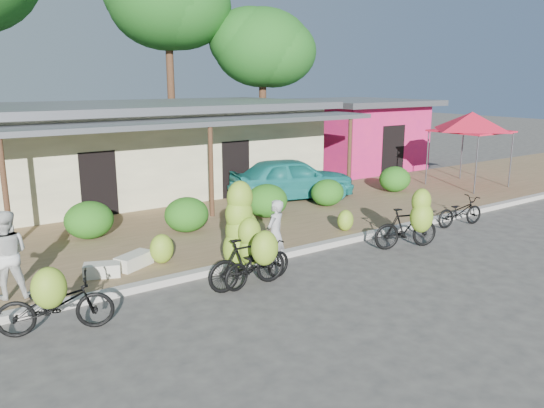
% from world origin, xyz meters
% --- Properties ---
extents(ground, '(100.00, 100.00, 0.00)m').
position_xyz_m(ground, '(0.00, 0.00, 0.00)').
color(ground, '#413F3C').
rests_on(ground, ground).
extents(sidewalk, '(60.00, 6.00, 0.12)m').
position_xyz_m(sidewalk, '(0.00, 5.00, 0.06)').
color(sidewalk, '#8E704C').
rests_on(sidewalk, ground).
extents(curb, '(60.00, 0.25, 0.15)m').
position_xyz_m(curb, '(0.00, 2.00, 0.07)').
color(curb, '#A8A399').
rests_on(curb, ground).
extents(shop_main, '(13.00, 8.50, 3.35)m').
position_xyz_m(shop_main, '(0.00, 10.93, 1.72)').
color(shop_main, beige).
rests_on(shop_main, ground).
extents(shop_pink, '(6.00, 6.00, 3.25)m').
position_xyz_m(shop_pink, '(10.50, 10.99, 1.67)').
color(shop_pink, '#DA215D').
rests_on(shop_pink, ground).
extents(tree_center_right, '(5.61, 5.52, 9.92)m').
position_xyz_m(tree_center_right, '(3.31, 16.61, 7.81)').
color(tree_center_right, '#513120').
rests_on(tree_center_right, ground).
extents(tree_near_right, '(4.88, 4.74, 7.60)m').
position_xyz_m(tree_near_right, '(7.31, 14.61, 5.79)').
color(tree_near_right, '#513120').
rests_on(tree_near_right, ground).
extents(hedge_1, '(1.26, 1.13, 0.98)m').
position_xyz_m(hedge_1, '(-3.75, 5.86, 0.61)').
color(hedge_1, '#176116').
rests_on(hedge_1, sidewalk).
extents(hedge_2, '(1.22, 1.10, 0.95)m').
position_xyz_m(hedge_2, '(-1.39, 4.99, 0.60)').
color(hedge_2, '#176116').
rests_on(hedge_2, sidewalk).
extents(hedge_3, '(1.29, 1.16, 1.01)m').
position_xyz_m(hedge_3, '(1.29, 5.04, 0.62)').
color(hedge_3, '#176116').
rests_on(hedge_3, sidewalk).
extents(hedge_4, '(1.13, 1.01, 0.88)m').
position_xyz_m(hedge_4, '(3.76, 5.13, 0.56)').
color(hedge_4, '#176116').
rests_on(hedge_4, sidewalk).
extents(hedge_5, '(1.20, 1.08, 0.94)m').
position_xyz_m(hedge_5, '(7.28, 5.42, 0.59)').
color(hedge_5, '#176116').
rests_on(hedge_5, sidewalk).
extents(red_canopy, '(3.50, 3.50, 2.86)m').
position_xyz_m(red_canopy, '(10.49, 4.61, 2.61)').
color(red_canopy, '#59595E').
rests_on(red_canopy, sidewalk).
extents(bike_far_left, '(2.00, 1.44, 1.38)m').
position_xyz_m(bike_far_left, '(-5.74, 0.99, 0.56)').
color(bike_far_left, black).
rests_on(bike_far_left, ground).
extents(bike_left, '(1.81, 1.17, 1.37)m').
position_xyz_m(bike_left, '(-2.01, 0.79, 0.61)').
color(bike_left, black).
rests_on(bike_left, ground).
extents(bike_center, '(1.80, 1.28, 2.12)m').
position_xyz_m(bike_center, '(-1.78, 1.23, 0.83)').
color(bike_center, black).
rests_on(bike_center, ground).
extents(bike_right, '(1.82, 1.38, 1.66)m').
position_xyz_m(bike_right, '(2.62, 0.66, 0.69)').
color(bike_right, black).
rests_on(bike_right, ground).
extents(bike_far_right, '(1.71, 0.80, 0.87)m').
position_xyz_m(bike_far_right, '(5.57, 1.34, 0.43)').
color(bike_far_right, black).
rests_on(bike_far_right, ground).
extents(loose_banana_a, '(0.54, 0.46, 0.68)m').
position_xyz_m(loose_banana_a, '(-2.99, 2.96, 0.46)').
color(loose_banana_a, '#95AF2B').
rests_on(loose_banana_a, sidewalk).
extents(loose_banana_b, '(0.47, 0.40, 0.59)m').
position_xyz_m(loose_banana_b, '(-1.03, 2.64, 0.41)').
color(loose_banana_b, '#95AF2B').
rests_on(loose_banana_b, sidewalk).
extents(loose_banana_c, '(0.47, 0.40, 0.59)m').
position_xyz_m(loose_banana_c, '(2.21, 2.56, 0.41)').
color(loose_banana_c, '#95AF2B').
rests_on(loose_banana_c, sidewalk).
extents(sack_near, '(0.94, 0.74, 0.30)m').
position_xyz_m(sack_near, '(-3.61, 3.07, 0.27)').
color(sack_near, beige).
rests_on(sack_near, sidewalk).
extents(sack_far, '(0.84, 0.63, 0.28)m').
position_xyz_m(sack_far, '(-4.36, 2.92, 0.26)').
color(sack_far, beige).
rests_on(sack_far, sidewalk).
extents(vendor, '(0.68, 0.58, 1.56)m').
position_xyz_m(vendor, '(-0.83, 1.59, 0.78)').
color(vendor, '#9C9C9C').
rests_on(vendor, ground).
extents(bystander, '(0.98, 0.86, 1.70)m').
position_xyz_m(bystander, '(-6.15, 2.82, 0.97)').
color(bystander, silver).
rests_on(bystander, sidewalk).
extents(teal_van, '(4.60, 2.70, 1.47)m').
position_xyz_m(teal_van, '(3.40, 6.58, 0.86)').
color(teal_van, '#1C7E7C').
rests_on(teal_van, sidewalk).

